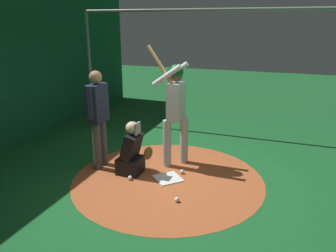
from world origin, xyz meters
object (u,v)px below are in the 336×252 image
object	(u,v)px
home_plate	(168,178)
batter	(175,105)
umpire	(98,114)
baseball_2	(182,172)
baseball_1	(177,200)
catcher	(132,153)
baseball_0	(130,178)

from	to	relation	value
home_plate	batter	xyz separation A→B (m)	(-0.09, 0.63, 1.14)
umpire	baseball_2	distance (m)	1.80
home_plate	batter	world-z (taller)	batter
batter	baseball_1	xyz separation A→B (m)	(0.48, -1.29, -1.10)
catcher	baseball_2	world-z (taller)	catcher
catcher	umpire	world-z (taller)	umpire
baseball_0	batter	bearing A→B (deg)	60.84
umpire	baseball_1	world-z (taller)	umpire
home_plate	umpire	xyz separation A→B (m)	(-1.34, 0.06, 0.99)
baseball_2	catcher	bearing A→B (deg)	-162.57
home_plate	baseball_2	xyz separation A→B (m)	(0.17, 0.27, 0.03)
batter	baseball_1	distance (m)	1.76
batter	catcher	xyz separation A→B (m)	(-0.57, -0.62, -0.77)
catcher	baseball_2	distance (m)	0.93
baseball_2	batter	bearing A→B (deg)	125.60
batter	catcher	world-z (taller)	batter
umpire	baseball_0	size ratio (longest dim) A/B	23.97
baseball_0	umpire	bearing A→B (deg)	156.90
baseball_1	baseball_0	bearing A→B (deg)	157.56
baseball_0	baseball_1	distance (m)	1.05
baseball_0	baseball_2	world-z (taller)	same
batter	catcher	bearing A→B (deg)	-132.72
catcher	baseball_1	distance (m)	1.29
batter	umpire	bearing A→B (deg)	-155.51
batter	baseball_0	xyz separation A→B (m)	(-0.50, -0.89, -1.10)
catcher	umpire	xyz separation A→B (m)	(-0.68, 0.05, 0.63)
baseball_1	home_plate	bearing A→B (deg)	120.03
home_plate	baseball_2	size ratio (longest dim) A/B	5.68
baseball_1	umpire	bearing A→B (deg)	157.27
catcher	baseball_0	world-z (taller)	catcher
umpire	baseball_0	world-z (taller)	umpire
home_plate	catcher	distance (m)	0.76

